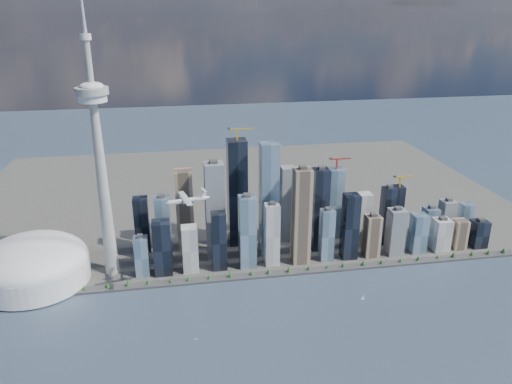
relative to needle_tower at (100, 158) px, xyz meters
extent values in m
plane|color=#2D3C4F|center=(300.00, -310.00, -235.84)|extent=(4000.00, 4000.00, 0.00)
cube|color=#383838|center=(300.00, -60.00, -233.84)|extent=(1100.00, 22.00, 4.00)
cube|color=#4C4C47|center=(300.00, 390.00, -234.34)|extent=(1400.00, 900.00, 3.00)
cylinder|color=#3F2D1E|center=(-176.67, -60.00, -230.64)|extent=(1.00, 1.00, 2.40)
cone|color=#1C4F1C|center=(-176.67, -60.00, -227.04)|extent=(7.20, 7.20, 8.00)
cylinder|color=#3F2D1E|center=(-90.00, -60.00, -230.64)|extent=(1.00, 1.00, 2.40)
cone|color=#1C4F1C|center=(-90.00, -60.00, -227.04)|extent=(7.20, 7.20, 8.00)
cylinder|color=#3F2D1E|center=(-3.33, -60.00, -230.64)|extent=(1.00, 1.00, 2.40)
cone|color=#1C4F1C|center=(-3.33, -60.00, -227.04)|extent=(7.20, 7.20, 8.00)
cylinder|color=#3F2D1E|center=(83.33, -60.00, -230.64)|extent=(1.00, 1.00, 2.40)
cone|color=#1C4F1C|center=(83.33, -60.00, -227.04)|extent=(7.20, 7.20, 8.00)
cylinder|color=#3F2D1E|center=(170.00, -60.00, -230.64)|extent=(1.00, 1.00, 2.40)
cone|color=#1C4F1C|center=(170.00, -60.00, -227.04)|extent=(7.20, 7.20, 8.00)
cylinder|color=#3F2D1E|center=(256.67, -60.00, -230.64)|extent=(1.00, 1.00, 2.40)
cone|color=#1C4F1C|center=(256.67, -60.00, -227.04)|extent=(7.20, 7.20, 8.00)
cylinder|color=#3F2D1E|center=(343.33, -60.00, -230.64)|extent=(1.00, 1.00, 2.40)
cone|color=#1C4F1C|center=(343.33, -60.00, -227.04)|extent=(7.20, 7.20, 8.00)
cylinder|color=#3F2D1E|center=(430.00, -60.00, -230.64)|extent=(1.00, 1.00, 2.40)
cone|color=#1C4F1C|center=(430.00, -60.00, -227.04)|extent=(7.20, 7.20, 8.00)
cylinder|color=#3F2D1E|center=(516.67, -60.00, -230.64)|extent=(1.00, 1.00, 2.40)
cone|color=#1C4F1C|center=(516.67, -60.00, -227.04)|extent=(7.20, 7.20, 8.00)
cylinder|color=#3F2D1E|center=(603.33, -60.00, -230.64)|extent=(1.00, 1.00, 2.40)
cone|color=#1C4F1C|center=(603.33, -60.00, -227.04)|extent=(7.20, 7.20, 8.00)
cylinder|color=#3F2D1E|center=(690.00, -60.00, -230.64)|extent=(1.00, 1.00, 2.40)
cone|color=#1C4F1C|center=(690.00, -60.00, -227.04)|extent=(7.20, 7.20, 8.00)
cylinder|color=#3F2D1E|center=(776.67, -60.00, -230.64)|extent=(1.00, 1.00, 2.40)
cone|color=#1C4F1C|center=(776.67, -60.00, -227.04)|extent=(7.20, 7.20, 8.00)
cube|color=black|center=(100.00, -20.00, -178.55)|extent=(34.00, 34.00, 108.59)
cube|color=slate|center=(100.00, 30.00, -163.74)|extent=(30.00, 30.00, 138.20)
cube|color=silver|center=(150.00, -20.00, -185.95)|extent=(30.00, 30.00, 93.78)
cube|color=tan|center=(150.00, 85.00, -146.46)|extent=(36.00, 36.00, 172.75)
cube|color=slate|center=(205.00, 30.00, -131.66)|extent=(38.00, 38.00, 202.37)
cube|color=black|center=(205.00, -20.00, -173.61)|extent=(28.00, 28.00, 118.46)
cube|color=slate|center=(260.00, -20.00, -158.80)|extent=(32.00, 32.00, 148.07)
cube|color=black|center=(260.00, 85.00, -116.85)|extent=(40.00, 40.00, 231.98)
cube|color=slate|center=(315.00, 30.00, -114.38)|extent=(36.00, 36.00, 236.92)
cube|color=silver|center=(315.00, -20.00, -168.67)|extent=(28.00, 28.00, 128.33)
cube|color=tan|center=(370.00, -20.00, -134.12)|extent=(34.00, 34.00, 197.43)
cube|color=slate|center=(370.00, 85.00, -148.93)|extent=(30.00, 30.00, 167.82)
cube|color=black|center=(425.00, 30.00, -143.99)|extent=(32.00, 32.00, 177.69)
cube|color=slate|center=(425.00, -20.00, -178.55)|extent=(26.00, 26.00, 108.59)
cube|color=black|center=(475.00, -20.00, -163.74)|extent=(30.00, 30.00, 138.20)
cube|color=slate|center=(475.00, 85.00, -153.87)|extent=(34.00, 34.00, 157.95)
cube|color=silver|center=(525.00, 30.00, -173.61)|extent=(28.00, 28.00, 118.46)
cube|color=tan|center=(525.00, -20.00, -188.42)|extent=(30.00, 30.00, 88.84)
cube|color=slate|center=(575.00, -20.00, -183.48)|extent=(32.00, 32.00, 98.72)
cube|color=black|center=(575.00, 30.00, -168.67)|extent=(26.00, 26.00, 128.33)
cube|color=slate|center=(625.00, -20.00, -190.88)|extent=(30.00, 30.00, 83.91)
cube|color=black|center=(625.00, 85.00, -178.55)|extent=(28.00, 28.00, 108.59)
cube|color=slate|center=(675.00, 30.00, -195.82)|extent=(30.00, 30.00, 74.04)
cube|color=silver|center=(675.00, -20.00, -198.29)|extent=(34.00, 34.00, 69.10)
cube|color=tan|center=(720.00, -20.00, -200.76)|extent=(28.00, 28.00, 64.17)
cube|color=slate|center=(720.00, 30.00, -188.42)|extent=(30.00, 30.00, 88.84)
cube|color=black|center=(765.00, -20.00, -203.22)|extent=(32.00, 32.00, 59.23)
cube|color=slate|center=(765.00, 30.00, -193.35)|extent=(26.00, 26.00, 78.97)
cube|color=black|center=(60.00, 85.00, -173.61)|extent=(30.00, 30.00, 118.46)
cube|color=slate|center=(60.00, -20.00, -193.35)|extent=(26.00, 26.00, 78.97)
cube|color=yellow|center=(260.00, 85.00, 10.14)|extent=(3.00, 3.00, 22.00)
cube|color=yellow|center=(268.25, 85.00, 21.14)|extent=(55.00, 2.20, 2.20)
cube|color=#383838|center=(243.50, 85.00, 23.14)|extent=(6.00, 4.00, 4.00)
cube|color=#A41F17|center=(475.00, 85.00, -63.89)|extent=(3.00, 3.00, 22.00)
cube|color=#A41F17|center=(482.20, 85.00, -52.89)|extent=(48.00, 2.20, 2.20)
cube|color=#383838|center=(460.60, 85.00, -50.89)|extent=(6.00, 4.00, 4.00)
cube|color=yellow|center=(625.00, 85.00, -113.25)|extent=(3.00, 3.00, 22.00)
cube|color=yellow|center=(631.75, 85.00, -102.25)|extent=(45.00, 2.20, 2.20)
cube|color=#383838|center=(611.50, 85.00, -100.25)|extent=(6.00, 4.00, 4.00)
cone|color=#9B9B96|center=(0.00, 0.00, -62.84)|extent=(26.00, 26.00, 340.00)
cylinder|color=white|center=(0.00, 0.00, 107.16)|extent=(48.00, 48.00, 14.00)
cylinder|color=#9B9B96|center=(0.00, 0.00, 119.16)|extent=(56.00, 56.00, 12.00)
ellipsoid|color=white|center=(0.00, 0.00, 127.16)|extent=(40.00, 40.00, 14.00)
cylinder|color=#9B9B96|center=(0.00, 0.00, 167.16)|extent=(11.00, 11.00, 80.00)
cylinder|color=white|center=(0.00, 0.00, 207.16)|extent=(18.00, 18.00, 10.00)
cylinder|color=white|center=(-140.00, -10.00, -210.84)|extent=(200.00, 200.00, 44.00)
ellipsoid|color=white|center=(-140.00, -10.00, -188.84)|extent=(200.00, 200.00, 84.00)
cylinder|color=silver|center=(147.08, -137.50, -38.19)|extent=(60.81, 19.54, 7.45)
cone|color=silver|center=(116.28, -143.86, -38.19)|extent=(9.49, 8.95, 7.45)
cone|color=silver|center=(179.01, -130.91, -38.19)|extent=(12.91, 9.65, 7.45)
cube|color=silver|center=(144.80, -137.97, -34.23)|extent=(22.30, 65.75, 1.16)
cylinder|color=silver|center=(147.38, -150.52, -36.09)|extent=(13.39, 6.69, 4.19)
cylinder|color=silver|center=(142.21, -125.43, -36.09)|extent=(13.39, 6.69, 4.19)
cylinder|color=#3F3F3F|center=(140.54, -151.93, -36.09)|extent=(2.22, 9.19, 9.32)
cylinder|color=#3F3F3F|center=(135.36, -126.84, -36.09)|extent=(2.22, 9.19, 9.32)
cube|color=silver|center=(175.59, -131.62, -30.73)|extent=(6.58, 2.23, 12.81)
cube|color=silver|center=(175.59, -131.62, -24.21)|extent=(9.25, 21.56, 0.82)
cube|color=white|center=(147.80, -234.21, -235.49)|extent=(5.42, 3.43, 0.70)
cylinder|color=#999999|center=(147.80, -234.21, -231.49)|extent=(0.21, 0.21, 7.83)
cube|color=white|center=(447.65, -171.16, -235.42)|extent=(6.49, 3.35, 0.83)
cylinder|color=#999999|center=(447.65, -171.16, -230.66)|extent=(0.25, 0.25, 9.33)
camera|label=1|loc=(129.85, -890.73, 259.27)|focal=35.00mm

